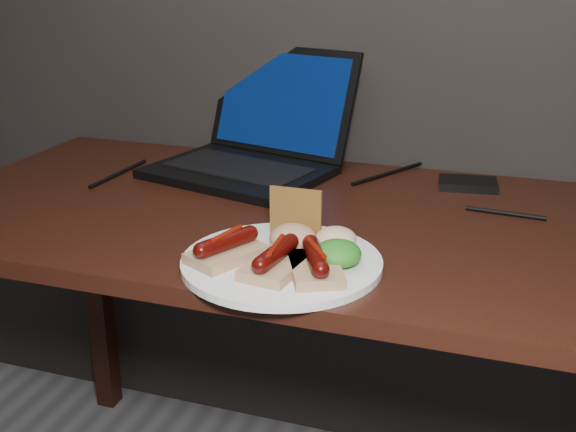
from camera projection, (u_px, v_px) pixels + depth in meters
The scene contains 12 objects.
desk at pixel (298, 257), 1.34m from camera, with size 1.40×0.70×0.75m.
laptop at pixel (254, 145), 1.54m from camera, with size 0.42×0.42×0.25m.
hard_drive at pixel (468, 184), 1.44m from camera, with size 0.11×0.07×0.02m, color black.
desk_cables at pixel (310, 187), 1.43m from camera, with size 0.86×0.42×0.01m.
plate at pixel (282, 262), 1.09m from camera, with size 0.30×0.30×0.01m, color white.
bread_sausage_left at pixel (227, 249), 1.08m from camera, with size 0.11×0.13×0.04m.
bread_sausage_center at pixel (276, 260), 1.04m from camera, with size 0.08×0.12×0.04m.
bread_sausage_right at pixel (315, 263), 1.03m from camera, with size 0.11×0.13×0.04m.
crispbread at pixel (296, 214), 1.14m from camera, with size 0.09×0.01×0.09m, color #A5732D.
salad_greens at pixel (338, 253), 1.05m from camera, with size 0.07×0.07×0.04m, color #165611.
salsa_mound at pixel (293, 237), 1.11m from camera, with size 0.07×0.07×0.04m, color maroon.
coleslaw_mound at pixel (336, 239), 1.11m from camera, with size 0.06×0.06×0.04m, color silver.
Camera 1 is at (0.38, 0.21, 1.20)m, focal length 45.00 mm.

